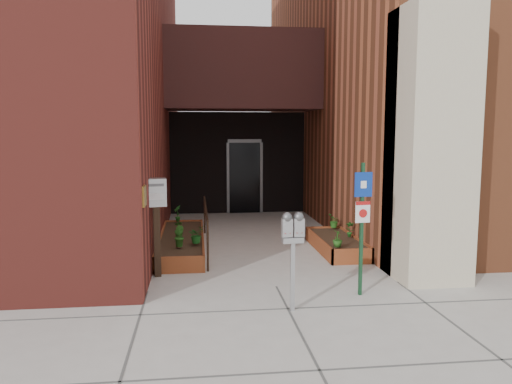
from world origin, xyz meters
name	(u,v)px	position (x,y,z in m)	size (l,w,h in m)	color
ground	(276,287)	(0.00, 0.00, 0.00)	(80.00, 80.00, 0.00)	#9E9991
architecture	(232,40)	(-0.18, 6.89, 4.98)	(20.00, 14.60, 10.00)	maroon
planter_left	(182,243)	(-1.55, 2.70, 0.13)	(0.90, 3.60, 0.30)	maroon
planter_right	(336,244)	(1.60, 2.20, 0.13)	(0.80, 2.20, 0.30)	maroon
handrail	(206,214)	(-1.05, 2.65, 0.75)	(0.04, 3.34, 0.90)	black
parking_meter	(293,235)	(0.05, -1.07, 1.06)	(0.31, 0.15, 1.37)	#9D9C9F
sign_post	(362,215)	(1.18, -0.55, 1.22)	(0.27, 0.07, 1.98)	#163C21
payment_dropbox	(156,206)	(-1.90, 0.80, 1.20)	(0.37, 0.30, 1.66)	black
shrub_left_a	(196,235)	(-1.25, 1.91, 0.47)	(0.30, 0.30, 0.33)	#175118
shrub_left_b	(179,236)	(-1.57, 1.68, 0.49)	(0.21, 0.21, 0.39)	#235A19
shrub_left_c	(179,229)	(-1.60, 2.54, 0.46)	(0.18, 0.18, 0.32)	#205117
shrub_left_d	(177,213)	(-1.69, 4.30, 0.50)	(0.21, 0.21, 0.39)	#1E611B
shrub_right_a	(338,239)	(1.36, 1.30, 0.46)	(0.17, 0.17, 0.31)	#225317
shrub_right_b	(350,229)	(1.85, 2.11, 0.46)	(0.17, 0.17, 0.33)	#195317
shrub_right_c	(334,221)	(1.80, 3.10, 0.45)	(0.28, 0.28, 0.31)	#27621C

